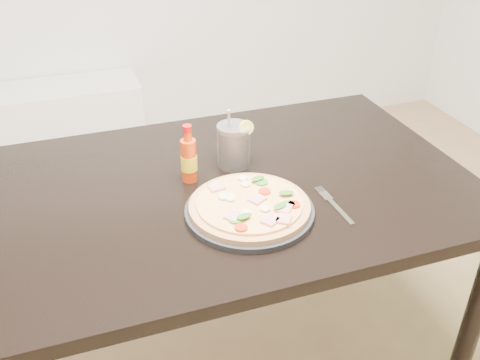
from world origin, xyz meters
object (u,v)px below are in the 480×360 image
object	(u,v)px
pizza	(250,205)
media_console	(11,137)
cola_cup	(234,146)
dining_table	(227,207)
hot_sauce_bottle	(189,159)
plate	(249,211)
fork	(333,204)

from	to	relation	value
pizza	media_console	world-z (taller)	pizza
pizza	cola_cup	world-z (taller)	cola_cup
dining_table	hot_sauce_bottle	world-z (taller)	hot_sauce_bottle
pizza	hot_sauce_bottle	distance (m)	0.24
plate	media_console	distance (m)	1.96
cola_cup	media_console	distance (m)	1.77
plate	cola_cup	bearing A→B (deg)	80.36
dining_table	fork	bearing A→B (deg)	-39.89
dining_table	cola_cup	bearing A→B (deg)	59.82
dining_table	fork	xyz separation A→B (m)	(0.24, -0.20, 0.09)
dining_table	plate	bearing A→B (deg)	-86.04
plate	hot_sauce_bottle	world-z (taller)	hot_sauce_bottle
dining_table	cola_cup	xyz separation A→B (m)	(0.05, 0.09, 0.14)
dining_table	pizza	distance (m)	0.20
pizza	fork	bearing A→B (deg)	-8.64
plate	fork	world-z (taller)	plate
cola_cup	media_console	bearing A→B (deg)	117.01
hot_sauce_bottle	pizza	bearing A→B (deg)	-63.92
media_console	fork	bearing A→B (deg)	-62.16
dining_table	fork	world-z (taller)	fork
pizza	plate	bearing A→B (deg)	115.33
fork	media_console	size ratio (longest dim) A/B	0.13
plate	media_console	xyz separation A→B (m)	(-0.72, 1.75, -0.51)
cola_cup	plate	bearing A→B (deg)	-99.64
dining_table	media_console	world-z (taller)	dining_table
dining_table	fork	size ratio (longest dim) A/B	7.43
pizza	hot_sauce_bottle	xyz separation A→B (m)	(-0.10, 0.21, 0.04)
fork	media_console	xyz separation A→B (m)	(-0.94, 1.79, -0.50)
pizza	hot_sauce_bottle	bearing A→B (deg)	116.08
dining_table	cola_cup	world-z (taller)	cola_cup
plate	media_console	bearing A→B (deg)	112.31
dining_table	hot_sauce_bottle	distance (m)	0.18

